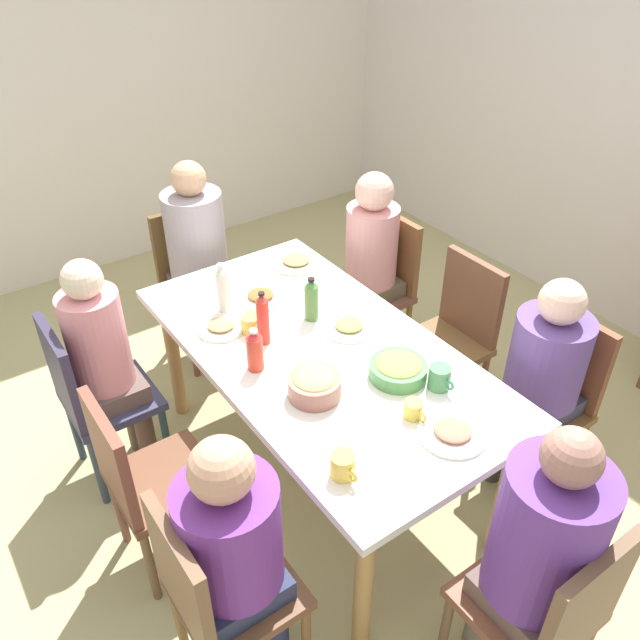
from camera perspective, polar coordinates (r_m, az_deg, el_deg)
ground_plane at (r=3.32m, az=0.00°, el=-13.19°), size 6.33×6.33×0.00m
wall_left at (r=4.83m, az=-19.92°, el=19.01°), size 0.12×4.92×2.60m
dining_table at (r=2.85m, az=0.00°, el=-3.91°), size 1.81×0.95×0.78m
chair_0 at (r=2.34m, az=-9.35°, el=-22.70°), size 0.40×0.40×0.90m
person_0 at (r=2.20m, az=-7.67°, el=-18.97°), size 0.34×0.34×1.16m
chair_1 at (r=3.14m, az=19.58°, el=-6.19°), size 0.40×0.40×0.90m
person_1 at (r=2.97m, az=19.19°, el=-4.21°), size 0.33×0.33×1.14m
chair_2 at (r=3.14m, az=-19.59°, el=-6.21°), size 0.40×0.40×0.90m
person_2 at (r=3.04m, az=-18.61°, el=-3.03°), size 0.30×0.30×1.18m
chair_3 at (r=3.77m, az=5.36°, el=3.45°), size 0.40×0.40×0.90m
person_3 at (r=3.61m, az=4.42°, el=5.80°), size 0.30×0.30×1.20m
chair_4 at (r=2.40m, az=19.55°, el=-23.07°), size 0.40×0.40×0.90m
person_4 at (r=2.24m, az=18.93°, el=-18.44°), size 0.33×0.33×1.24m
chair_5 at (r=3.42m, az=11.80°, el=-0.94°), size 0.40×0.40×0.90m
chair_6 at (r=2.70m, az=-15.40°, el=-13.31°), size 0.40×0.40×0.90m
chair_7 at (r=3.88m, az=-11.02°, el=3.89°), size 0.40×0.40×0.90m
person_7 at (r=3.69m, az=-10.81°, el=6.43°), size 0.33×0.33×1.24m
plate_0 at (r=2.93m, az=-8.77°, el=-0.62°), size 0.22×0.22×0.04m
plate_1 at (r=2.44m, az=11.67°, el=-9.73°), size 0.25×0.25×0.04m
plate_2 at (r=3.39m, az=-2.12°, el=5.18°), size 0.26×0.26×0.04m
plate_3 at (r=3.12m, az=-5.29°, el=2.07°), size 0.23×0.23×0.04m
plate_4 at (r=2.90m, az=2.59°, el=-0.62°), size 0.23×0.23×0.04m
bowl_0 at (r=2.64m, az=6.96°, el=-4.29°), size 0.24×0.24×0.08m
bowl_1 at (r=2.52m, az=-0.50°, el=-5.75°), size 0.21×0.21×0.11m
cup_0 at (r=2.24m, az=2.06°, el=-12.79°), size 0.12×0.09×0.09m
cup_1 at (r=2.61m, az=10.57°, el=-5.04°), size 0.12×0.09×0.10m
cup_2 at (r=2.88m, az=-6.13°, el=-0.38°), size 0.12×0.09×0.08m
cup_3 at (r=2.47m, az=8.31°, el=-7.89°), size 0.11×0.07×0.07m
bottle_0 at (r=2.92m, az=-0.77°, el=1.80°), size 0.06×0.06×0.22m
bottle_1 at (r=2.64m, az=-5.80°, el=-2.72°), size 0.07×0.07×0.20m
bottle_2 at (r=2.77m, az=-5.09°, el=0.08°), size 0.06×0.06×0.26m
bottle_3 at (r=3.00m, az=-8.62°, el=2.77°), size 0.06×0.06×0.25m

